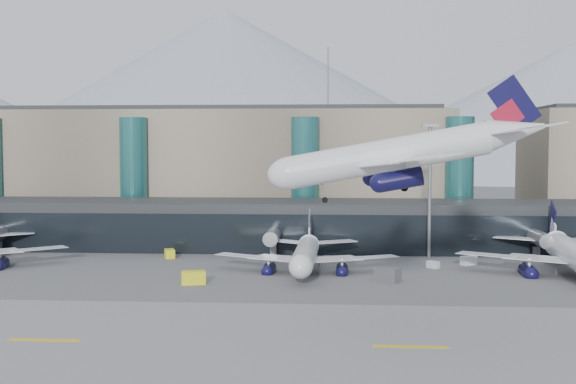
{
  "coord_description": "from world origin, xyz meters",
  "views": [
    {
      "loc": [
        11.89,
        -91.28,
        21.43
      ],
      "look_at": [
        3.83,
        32.0,
        13.5
      ],
      "focal_mm": 45.0,
      "sensor_mm": 36.0,
      "label": 1
    }
  ],
  "objects_px": {
    "jet_parked_mid": "(306,246)",
    "veh_b": "(170,254)",
    "hero_jet": "(416,144)",
    "jet_parked_right": "(569,244)",
    "lightmast_mid": "(430,182)",
    "veh_g": "(433,265)",
    "veh_c": "(388,274)",
    "veh_h": "(193,278)",
    "veh_d": "(469,260)"
  },
  "relations": [
    {
      "from": "jet_parked_mid",
      "to": "veh_b",
      "type": "xyz_separation_m",
      "value": [
        -26.65,
        11.47,
        -3.25
      ]
    },
    {
      "from": "hero_jet",
      "to": "jet_parked_right",
      "type": "relative_size",
      "value": 0.88
    },
    {
      "from": "lightmast_mid",
      "to": "hero_jet",
      "type": "relative_size",
      "value": 0.75
    },
    {
      "from": "lightmast_mid",
      "to": "jet_parked_mid",
      "type": "distance_m",
      "value": 29.69
    },
    {
      "from": "hero_jet",
      "to": "jet_parked_right",
      "type": "xyz_separation_m",
      "value": [
        30.19,
        38.35,
        -16.9
      ]
    },
    {
      "from": "veh_g",
      "to": "veh_c",
      "type": "bearing_deg",
      "value": -81.02
    },
    {
      "from": "lightmast_mid",
      "to": "veh_c",
      "type": "bearing_deg",
      "value": -110.91
    },
    {
      "from": "veh_b",
      "to": "veh_h",
      "type": "height_order",
      "value": "veh_h"
    },
    {
      "from": "jet_parked_right",
      "to": "veh_g",
      "type": "xyz_separation_m",
      "value": [
        -22.38,
        2.9,
        -4.17
      ]
    },
    {
      "from": "jet_parked_mid",
      "to": "veh_h",
      "type": "relative_size",
      "value": 9.06
    },
    {
      "from": "veh_d",
      "to": "jet_parked_right",
      "type": "bearing_deg",
      "value": -53.03
    },
    {
      "from": "veh_g",
      "to": "veh_h",
      "type": "relative_size",
      "value": 0.57
    },
    {
      "from": "jet_parked_mid",
      "to": "veh_g",
      "type": "xyz_separation_m",
      "value": [
        22.13,
        3.14,
        -3.46
      ]
    },
    {
      "from": "veh_c",
      "to": "veh_d",
      "type": "bearing_deg",
      "value": 84.06
    },
    {
      "from": "veh_g",
      "to": "veh_h",
      "type": "bearing_deg",
      "value": -112.68
    },
    {
      "from": "lightmast_mid",
      "to": "veh_b",
      "type": "distance_m",
      "value": 51.66
    },
    {
      "from": "jet_parked_right",
      "to": "veh_h",
      "type": "height_order",
      "value": "jet_parked_right"
    },
    {
      "from": "lightmast_mid",
      "to": "hero_jet",
      "type": "height_order",
      "value": "hero_jet"
    },
    {
      "from": "hero_jet",
      "to": "veh_g",
      "type": "height_order",
      "value": "hero_jet"
    },
    {
      "from": "veh_c",
      "to": "veh_g",
      "type": "height_order",
      "value": "veh_c"
    },
    {
      "from": "veh_b",
      "to": "jet_parked_right",
      "type": "bearing_deg",
      "value": -118.46
    },
    {
      "from": "veh_d",
      "to": "veh_h",
      "type": "distance_m",
      "value": 50.63
    },
    {
      "from": "lightmast_mid",
      "to": "veh_d",
      "type": "height_order",
      "value": "lightmast_mid"
    },
    {
      "from": "veh_c",
      "to": "veh_d",
      "type": "distance_m",
      "value": 23.02
    },
    {
      "from": "veh_c",
      "to": "veh_d",
      "type": "height_order",
      "value": "veh_c"
    },
    {
      "from": "lightmast_mid",
      "to": "veh_d",
      "type": "relative_size",
      "value": 9.14
    },
    {
      "from": "veh_h",
      "to": "hero_jet",
      "type": "bearing_deg",
      "value": -51.69
    },
    {
      "from": "hero_jet",
      "to": "jet_parked_mid",
      "type": "height_order",
      "value": "hero_jet"
    },
    {
      "from": "jet_parked_right",
      "to": "veh_c",
      "type": "bearing_deg",
      "value": 112.25
    },
    {
      "from": "lightmast_mid",
      "to": "jet_parked_mid",
      "type": "xyz_separation_m",
      "value": [
        -23.02,
        -15.65,
        -10.35
      ]
    },
    {
      "from": "veh_c",
      "to": "veh_g",
      "type": "relative_size",
      "value": 1.86
    },
    {
      "from": "veh_b",
      "to": "jet_parked_mid",
      "type": "bearing_deg",
      "value": -132.78
    },
    {
      "from": "veh_d",
      "to": "veh_g",
      "type": "bearing_deg",
      "value": 179.83
    },
    {
      "from": "jet_parked_right",
      "to": "veh_d",
      "type": "bearing_deg",
      "value": 70.86
    },
    {
      "from": "veh_c",
      "to": "hero_jet",
      "type": "bearing_deg",
      "value": -50.8
    },
    {
      "from": "veh_b",
      "to": "veh_d",
      "type": "distance_m",
      "value": 55.82
    },
    {
      "from": "hero_jet",
      "to": "veh_c",
      "type": "distance_m",
      "value": 35.01
    },
    {
      "from": "jet_parked_mid",
      "to": "veh_g",
      "type": "distance_m",
      "value": 22.62
    },
    {
      "from": "veh_d",
      "to": "veh_g",
      "type": "distance_m",
      "value": 7.87
    },
    {
      "from": "jet_parked_right",
      "to": "veh_d",
      "type": "relative_size",
      "value": 13.99
    },
    {
      "from": "jet_parked_mid",
      "to": "veh_c",
      "type": "height_order",
      "value": "jet_parked_mid"
    },
    {
      "from": "veh_c",
      "to": "veh_d",
      "type": "relative_size",
      "value": 1.39
    },
    {
      "from": "jet_parked_right",
      "to": "veh_d",
      "type": "height_order",
      "value": "jet_parked_right"
    },
    {
      "from": "lightmast_mid",
      "to": "jet_parked_right",
      "type": "relative_size",
      "value": 0.65
    },
    {
      "from": "veh_g",
      "to": "veh_h",
      "type": "distance_m",
      "value": 42.79
    },
    {
      "from": "veh_d",
      "to": "hero_jet",
      "type": "bearing_deg",
      "value": -137.51
    },
    {
      "from": "veh_c",
      "to": "veh_h",
      "type": "xyz_separation_m",
      "value": [
        -30.23,
        -4.47,
        -0.06
      ]
    },
    {
      "from": "lightmast_mid",
      "to": "veh_h",
      "type": "distance_m",
      "value": 51.7
    },
    {
      "from": "veh_d",
      "to": "veh_g",
      "type": "xyz_separation_m",
      "value": [
        -6.86,
        -3.85,
        -0.19
      ]
    },
    {
      "from": "hero_jet",
      "to": "veh_h",
      "type": "distance_m",
      "value": 44.41
    }
  ]
}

